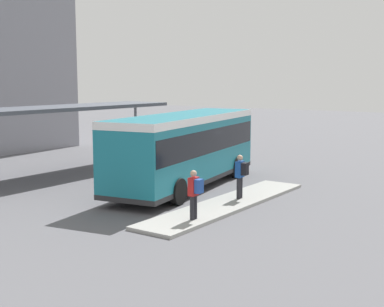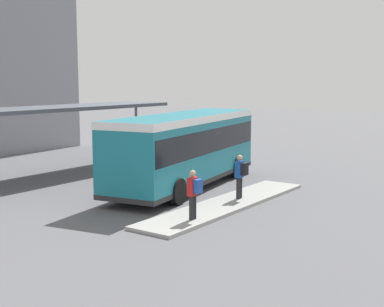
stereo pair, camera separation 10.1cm
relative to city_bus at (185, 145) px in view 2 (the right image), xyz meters
The scene contains 9 objects.
ground_plane 1.90m from the city_bus, behind, with size 120.00×120.00×0.00m, color #5B5B60.
curb_island 4.26m from the city_bus, 119.04° to the right, with size 9.66×1.80×0.12m.
city_bus is the anchor object (origin of this frame).
pedestrian_waiting 3.66m from the city_bus, 106.76° to the right, with size 0.45×0.47×1.74m.
pedestrian_companion 6.06m from the city_bus, 141.34° to the right, with size 0.42×0.45×1.68m.
bicycle_green 9.28m from the city_bus, 30.69° to the left, with size 0.48×1.77×0.76m.
bicycle_yellow 9.63m from the city_bus, 35.33° to the left, with size 0.48×1.63×0.70m.
bicycle_black 10.12m from the city_bus, 39.20° to the left, with size 0.48×1.72×0.74m.
station_shelter 7.14m from the city_bus, 100.14° to the left, with size 13.65×3.07×3.46m.
Camera 2 is at (-18.99, -13.80, 4.80)m, focal length 50.00 mm.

